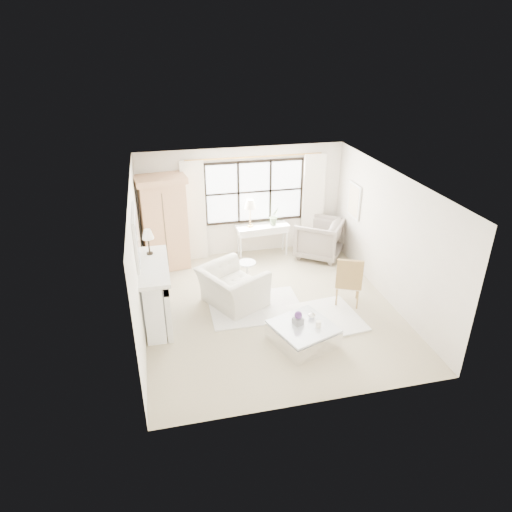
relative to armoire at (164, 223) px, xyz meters
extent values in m
plane|color=tan|center=(1.93, -2.34, -1.14)|extent=(5.50, 5.50, 0.00)
plane|color=white|center=(1.93, -2.34, 1.56)|extent=(5.50, 5.50, 0.00)
plane|color=white|center=(1.93, 0.41, 0.21)|extent=(5.00, 0.00, 5.00)
plane|color=white|center=(1.93, -5.09, 0.21)|extent=(5.00, 0.00, 5.00)
plane|color=white|center=(-0.57, -2.34, 0.21)|extent=(0.00, 5.50, 5.50)
plane|color=beige|center=(4.43, -2.34, 0.21)|extent=(0.00, 5.50, 5.50)
cube|color=white|center=(2.23, 0.39, 0.46)|extent=(2.40, 0.02, 1.50)
cylinder|color=#C08A42|center=(2.23, 0.33, 1.33)|extent=(3.30, 0.04, 0.04)
cube|color=white|center=(0.73, 0.31, 0.10)|extent=(0.55, 0.10, 2.47)
cube|color=white|center=(3.73, 0.31, 0.10)|extent=(0.55, 0.10, 2.47)
cube|color=silver|center=(-0.36, -2.34, -0.55)|extent=(0.34, 1.50, 1.18)
cube|color=silver|center=(-0.19, -2.34, -0.61)|extent=(0.03, 1.22, 0.97)
cube|color=black|center=(-0.18, -2.34, -0.82)|extent=(0.06, 0.52, 0.50)
cube|color=silver|center=(-0.32, -2.34, 0.08)|extent=(0.58, 1.66, 0.08)
cube|color=white|center=(-0.54, -2.34, 0.70)|extent=(0.05, 1.15, 0.95)
cube|color=silver|center=(-0.51, -2.34, 0.70)|extent=(0.02, 1.00, 0.80)
cube|color=silver|center=(4.40, -0.64, 0.41)|extent=(0.04, 0.62, 0.82)
cube|color=beige|center=(4.38, -0.64, 0.41)|extent=(0.01, 0.52, 0.72)
cylinder|color=black|center=(-0.35, -1.88, 0.14)|extent=(0.12, 0.12, 0.03)
cylinder|color=black|center=(-0.35, -1.88, 0.30)|extent=(0.03, 0.03, 0.30)
cone|color=beige|center=(-0.35, -1.88, 0.54)|extent=(0.22, 0.22, 0.18)
cube|color=tan|center=(0.00, 0.00, -0.09)|extent=(1.07, 0.73, 2.10)
cube|color=tan|center=(0.00, 0.00, 1.03)|extent=(1.21, 0.85, 0.14)
cube|color=white|center=(2.38, 0.12, -0.46)|extent=(1.27, 0.51, 0.14)
cube|color=white|center=(2.38, 0.12, -0.37)|extent=(1.33, 0.56, 0.06)
cylinder|color=#A57A39|center=(2.07, 0.14, -0.32)|extent=(0.14, 0.14, 0.03)
cylinder|color=#A57A39|center=(2.07, 0.14, -0.08)|extent=(0.02, 0.02, 0.46)
cone|color=#FFEED0|center=(2.07, 0.14, 0.24)|extent=(0.28, 0.28, 0.22)
imported|color=#627A51|center=(2.67, 0.11, -0.11)|extent=(0.31, 0.28, 0.45)
cylinder|color=white|center=(1.70, -1.19, -1.12)|extent=(0.26, 0.26, 0.03)
cylinder|color=white|center=(1.70, -1.19, -0.89)|extent=(0.06, 0.06, 0.44)
cylinder|color=silver|center=(1.70, -1.19, -0.65)|extent=(0.40, 0.40, 0.03)
cube|color=silver|center=(1.65, -2.29, -1.12)|extent=(1.88, 1.33, 0.03)
cube|color=white|center=(2.69, -3.00, -1.12)|extent=(1.88, 1.49, 0.03)
imported|color=beige|center=(1.22, -2.03, -0.74)|extent=(1.54, 1.60, 0.81)
imported|color=gray|center=(3.74, -0.26, -0.66)|extent=(1.46, 1.46, 0.97)
cube|color=white|center=(3.55, -2.50, -0.68)|extent=(0.62, 0.61, 0.07)
cube|color=#A07B43|center=(3.46, -2.71, -0.36)|extent=(0.46, 0.24, 0.60)
cube|color=white|center=(2.22, -3.61, -0.98)|extent=(1.27, 1.27, 0.32)
cube|color=silver|center=(2.22, -3.61, -0.78)|extent=(1.27, 1.27, 0.04)
cube|color=gray|center=(2.14, -3.55, -0.70)|extent=(0.21, 0.21, 0.12)
sphere|color=#522C6E|center=(2.14, -3.55, -0.57)|extent=(0.14, 0.14, 0.14)
cylinder|color=white|center=(2.46, -3.73, -0.70)|extent=(0.10, 0.10, 0.12)
imported|color=white|center=(2.44, -3.43, -0.69)|extent=(0.17, 0.17, 0.14)
camera|label=1|loc=(-0.13, -10.03, 3.95)|focal=32.00mm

